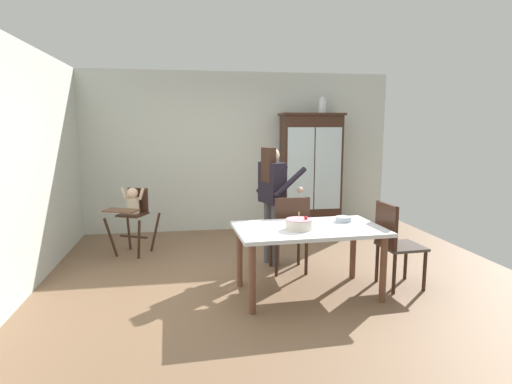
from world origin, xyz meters
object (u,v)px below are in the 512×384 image
birthday_cake (299,224)px  serving_bowl (343,219)px  dining_chair_right_end (393,239)px  ceramic_vase (322,106)px  adult_person (272,191)px  dining_table (309,236)px  china_cabinet (311,172)px  dining_chair_far_side (290,229)px  high_chair_with_toddler (133,209)px

birthday_cake → serving_bowl: (0.59, 0.26, -0.03)m
serving_bowl → dining_chair_right_end: 0.59m
ceramic_vase → dining_chair_right_end: (-0.06, -2.78, -1.58)m
ceramic_vase → adult_person: ceramic_vase is taller
ceramic_vase → dining_table: size_ratio=0.17×
china_cabinet → dining_chair_right_end: (0.12, -2.77, -0.46)m
ceramic_vase → serving_bowl: 3.01m
china_cabinet → dining_chair_far_side: size_ratio=2.10×
ceramic_vase → dining_chair_far_side: size_ratio=0.28×
dining_chair_right_end → dining_chair_far_side: bearing=55.0°
adult_person → dining_chair_far_side: (0.14, -0.39, -0.41)m
adult_person → ceramic_vase: bearing=-57.1°
china_cabinet → birthday_cake: 3.05m
ceramic_vase → serving_bowl: bearing=-102.8°
dining_chair_right_end → china_cabinet: bearing=-0.7°
serving_bowl → dining_chair_far_side: dining_chair_far_side is taller
adult_person → china_cabinet: bearing=-53.0°
serving_bowl → dining_chair_far_side: size_ratio=0.19×
ceramic_vase → adult_person: bearing=-124.9°
ceramic_vase → dining_chair_far_side: ceramic_vase is taller
china_cabinet → dining_table: 2.96m
china_cabinet → ceramic_vase: ceramic_vase is taller
ceramic_vase → serving_bowl: ceramic_vase is taller
birthday_cake → serving_bowl: birthday_cake is taller
adult_person → birthday_cake: adult_person is taller
dining_table → dining_chair_far_side: bearing=92.7°
adult_person → dining_chair_far_side: adult_person is taller
adult_person → serving_bowl: size_ratio=8.50×
adult_person → serving_bowl: (0.63, -0.87, -0.20)m
dining_table → birthday_cake: size_ratio=5.64×
adult_person → dining_table: bearing=167.0°
serving_bowl → high_chair_with_toddler: bearing=146.7°
dining_table → high_chair_with_toddler: bearing=138.0°
china_cabinet → ceramic_vase: (0.18, 0.00, 1.12)m
adult_person → dining_chair_right_end: (1.16, -1.02, -0.41)m
adult_person → dining_chair_far_side: bearing=177.7°
birthday_cake → serving_bowl: 0.64m
adult_person → serving_bowl: 1.09m
china_cabinet → serving_bowl: 2.66m
dining_chair_far_side → dining_chair_right_end: (1.02, -0.63, 0.00)m
high_chair_with_toddler → dining_chair_far_side: dining_chair_far_side is taller
china_cabinet → dining_chair_far_side: china_cabinet is taller
china_cabinet → ceramic_vase: bearing=1.2°
china_cabinet → birthday_cake: china_cabinet is taller
china_cabinet → high_chair_with_toddler: 3.07m
birthday_cake → high_chair_with_toddler: bearing=135.0°
ceramic_vase → dining_table: 3.35m
china_cabinet → dining_table: china_cabinet is taller
ceramic_vase → dining_chair_right_end: bearing=-91.2°
dining_chair_right_end → adult_person: bearing=45.4°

